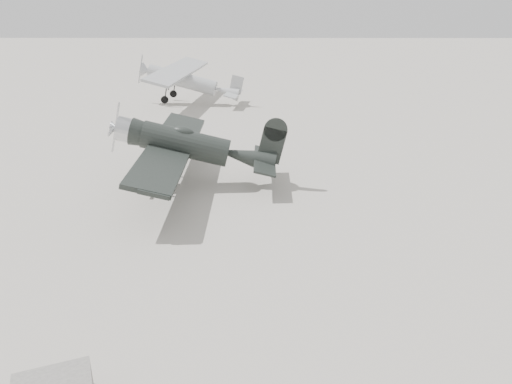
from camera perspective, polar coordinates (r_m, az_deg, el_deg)
ground at (r=17.51m, az=-6.36°, el=-8.25°), size 160.00×160.00×0.00m
lowwing_monoplane at (r=23.75m, az=-7.15°, el=5.22°), size 8.05×11.15×3.63m
highwing_monoplane at (r=41.20m, az=-7.97°, el=12.81°), size 8.45×11.86×3.35m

